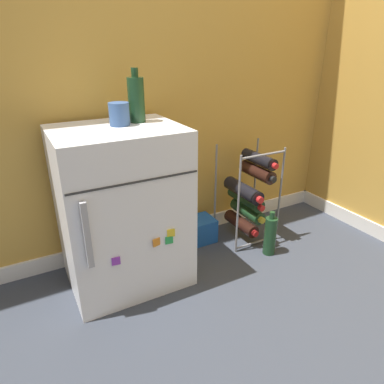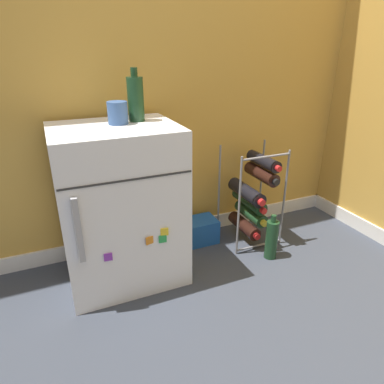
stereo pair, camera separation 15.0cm
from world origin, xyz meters
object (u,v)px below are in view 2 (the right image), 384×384
mini_fridge (121,206)px  loose_bottle_floor (272,239)px  fridge_top_bottle (136,98)px  wine_rack (252,196)px  fridge_top_cup (118,113)px  soda_box (198,231)px

mini_fridge → loose_bottle_floor: (0.78, -0.18, -0.27)m
fridge_top_bottle → mini_fridge: bearing=-151.6°
wine_rack → fridge_top_bottle: 0.89m
wine_rack → loose_bottle_floor: size_ratio=2.21×
wine_rack → mini_fridge: bearing=-177.3°
wine_rack → fridge_top_bottle: size_ratio=2.46×
fridge_top_bottle → wine_rack: bearing=-2.7°
fridge_top_cup → fridge_top_bottle: 0.11m
mini_fridge → wine_rack: 0.79m
fridge_top_bottle → fridge_top_cup: bearing=-160.1°
soda_box → fridge_top_bottle: size_ratio=0.91×
mini_fridge → soda_box: size_ratio=3.59×
soda_box → wine_rack: bearing=-18.4°
mini_fridge → wine_rack: (0.78, 0.04, -0.10)m
wine_rack → fridge_top_cup: size_ratio=5.88×
fridge_top_cup → loose_bottle_floor: (0.75, -0.21, -0.72)m
fridge_top_cup → fridge_top_bottle: size_ratio=0.42×
fridge_top_bottle → loose_bottle_floor: size_ratio=0.90×
loose_bottle_floor → fridge_top_cup: bearing=164.2°
soda_box → fridge_top_bottle: bearing=-168.9°
wine_rack → soda_box: wine_rack is taller
soda_box → loose_bottle_floor: bearing=-46.2°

